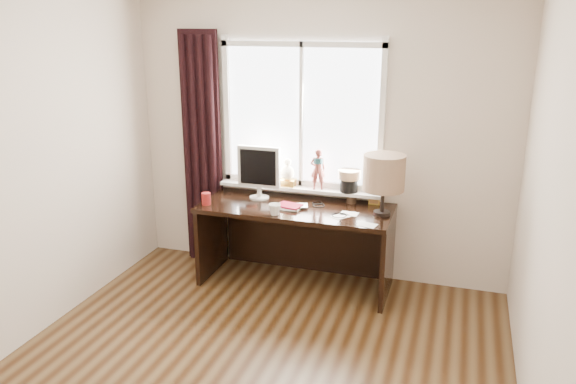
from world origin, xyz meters
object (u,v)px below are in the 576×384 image
(laptop, at_px, (290,206))
(red_cup, at_px, (206,199))
(mug, at_px, (275,209))
(monitor, at_px, (259,169))
(desk, at_px, (299,228))
(table_lamp, at_px, (384,173))

(laptop, xyz_separation_m, red_cup, (-0.74, -0.14, 0.04))
(laptop, distance_m, red_cup, 0.75)
(mug, height_order, monitor, monitor)
(laptop, relative_size, desk, 0.19)
(desk, relative_size, table_lamp, 3.27)
(monitor, bearing_deg, laptop, -25.86)
(desk, xyz_separation_m, monitor, (-0.39, 0.02, 0.52))
(laptop, xyz_separation_m, monitor, (-0.35, 0.17, 0.27))
(laptop, height_order, mug, mug)
(monitor, xyz_separation_m, table_lamp, (1.15, -0.11, 0.09))
(monitor, bearing_deg, desk, -3.47)
(laptop, bearing_deg, red_cup, 174.15)
(red_cup, relative_size, desk, 0.06)
(laptop, distance_m, desk, 0.30)
(desk, xyz_separation_m, table_lamp, (0.76, -0.09, 0.61))
(mug, relative_size, table_lamp, 0.20)
(mug, height_order, desk, mug)
(red_cup, distance_m, desk, 0.88)
(laptop, height_order, red_cup, red_cup)
(desk, height_order, table_lamp, table_lamp)
(mug, xyz_separation_m, monitor, (-0.28, 0.39, 0.23))
(mug, relative_size, red_cup, 0.95)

